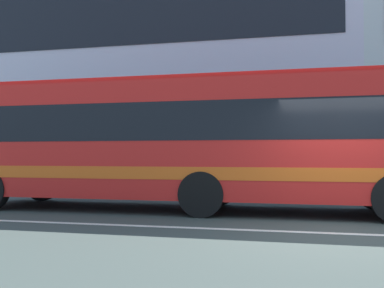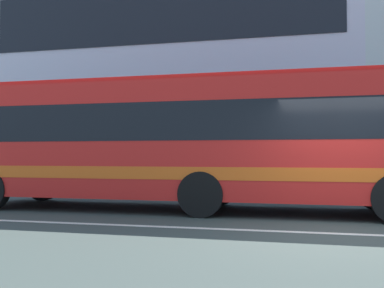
% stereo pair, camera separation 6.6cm
% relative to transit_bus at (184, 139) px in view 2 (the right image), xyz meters
% --- Properties ---
extents(ground_plane, '(160.00, 160.00, 0.00)m').
position_rel_transit_bus_xyz_m(ground_plane, '(3.59, -2.52, -1.75)').
color(ground_plane, '#394540').
extents(lane_centre_line, '(60.00, 0.16, 0.01)m').
position_rel_transit_bus_xyz_m(lane_centre_line, '(3.59, -2.52, -1.74)').
color(lane_centre_line, silver).
rests_on(lane_centre_line, ground_plane).
extents(apartment_block_left, '(18.32, 8.92, 13.66)m').
position_rel_transit_bus_xyz_m(apartment_block_left, '(-3.53, 13.23, 5.08)').
color(apartment_block_left, silver).
rests_on(apartment_block_left, ground_plane).
extents(transit_bus, '(11.28, 2.64, 3.17)m').
position_rel_transit_bus_xyz_m(transit_bus, '(0.00, 0.00, 0.00)').
color(transit_bus, red).
rests_on(transit_bus, ground_plane).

